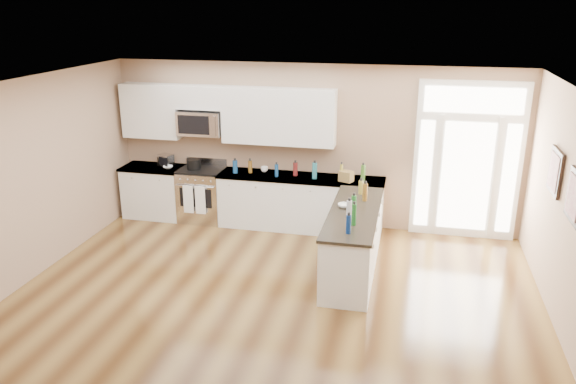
# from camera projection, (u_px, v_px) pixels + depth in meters

# --- Properties ---
(ground) EXTENTS (8.00, 8.00, 0.00)m
(ground) POSITION_uv_depth(u_px,v_px,m) (248.00, 349.00, 6.39)
(ground) COLOR #462B13
(room_shell) EXTENTS (8.00, 8.00, 8.00)m
(room_shell) POSITION_uv_depth(u_px,v_px,m) (244.00, 209.00, 5.84)
(room_shell) COLOR #A28267
(room_shell) RESTS_ON ground
(back_cabinet_left) EXTENTS (1.10, 0.66, 0.94)m
(back_cabinet_left) POSITION_uv_depth(u_px,v_px,m) (155.00, 193.00, 10.26)
(back_cabinet_left) COLOR silver
(back_cabinet_left) RESTS_ON ground
(back_cabinet_right) EXTENTS (2.85, 0.66, 0.94)m
(back_cabinet_right) POSITION_uv_depth(u_px,v_px,m) (300.00, 204.00, 9.69)
(back_cabinet_right) COLOR silver
(back_cabinet_right) RESTS_ON ground
(peninsula_cabinet) EXTENTS (0.69, 2.32, 0.94)m
(peninsula_cabinet) POSITION_uv_depth(u_px,v_px,m) (353.00, 243.00, 8.13)
(peninsula_cabinet) COLOR silver
(peninsula_cabinet) RESTS_ON ground
(upper_cabinet_left) EXTENTS (1.04, 0.33, 0.95)m
(upper_cabinet_left) POSITION_uv_depth(u_px,v_px,m) (152.00, 111.00, 9.92)
(upper_cabinet_left) COLOR silver
(upper_cabinet_left) RESTS_ON room_shell
(upper_cabinet_right) EXTENTS (1.94, 0.33, 0.95)m
(upper_cabinet_right) POSITION_uv_depth(u_px,v_px,m) (278.00, 116.00, 9.43)
(upper_cabinet_right) COLOR silver
(upper_cabinet_right) RESTS_ON room_shell
(upper_cabinet_short) EXTENTS (0.82, 0.33, 0.40)m
(upper_cabinet_short) POSITION_uv_depth(u_px,v_px,m) (200.00, 97.00, 9.64)
(upper_cabinet_short) COLOR silver
(upper_cabinet_short) RESTS_ON room_shell
(microwave) EXTENTS (0.78, 0.41, 0.42)m
(microwave) POSITION_uv_depth(u_px,v_px,m) (201.00, 123.00, 9.74)
(microwave) COLOR silver
(microwave) RESTS_ON room_shell
(entry_door) EXTENTS (1.70, 0.10, 2.60)m
(entry_door) POSITION_uv_depth(u_px,v_px,m) (467.00, 161.00, 9.09)
(entry_door) COLOR white
(entry_door) RESTS_ON ground
(wall_art_near) EXTENTS (0.05, 0.58, 0.58)m
(wall_art_near) POSITION_uv_depth(u_px,v_px,m) (555.00, 172.00, 7.15)
(wall_art_near) COLOR black
(wall_art_near) RESTS_ON room_shell
(wall_art_far) EXTENTS (0.05, 0.58, 0.58)m
(wall_art_far) POSITION_uv_depth(u_px,v_px,m) (575.00, 197.00, 6.23)
(wall_art_far) COLOR black
(wall_art_far) RESTS_ON room_shell
(kitchen_range) EXTENTS (0.77, 0.69, 1.08)m
(kitchen_range) POSITION_uv_depth(u_px,v_px,m) (202.00, 194.00, 10.05)
(kitchen_range) COLOR silver
(kitchen_range) RESTS_ON ground
(stockpot) EXTENTS (0.30, 0.30, 0.19)m
(stockpot) POSITION_uv_depth(u_px,v_px,m) (194.00, 164.00, 9.89)
(stockpot) COLOR black
(stockpot) RESTS_ON kitchen_range
(toaster_oven) EXTENTS (0.29, 0.26, 0.21)m
(toaster_oven) POSITION_uv_depth(u_px,v_px,m) (166.00, 160.00, 10.13)
(toaster_oven) COLOR silver
(toaster_oven) RESTS_ON back_cabinet_left
(cardboard_box) EXTENTS (0.26, 0.23, 0.18)m
(cardboard_box) POSITION_uv_depth(u_px,v_px,m) (346.00, 176.00, 9.24)
(cardboard_box) COLOR olive
(cardboard_box) RESTS_ON back_cabinet_right
(bowl_left) EXTENTS (0.23, 0.23, 0.04)m
(bowl_left) POSITION_uv_depth(u_px,v_px,m) (168.00, 167.00, 9.99)
(bowl_left) COLOR white
(bowl_left) RESTS_ON back_cabinet_left
(bowl_peninsula) EXTENTS (0.20, 0.20, 0.05)m
(bowl_peninsula) POSITION_uv_depth(u_px,v_px,m) (344.00, 206.00, 8.09)
(bowl_peninsula) COLOR white
(bowl_peninsula) RESTS_ON peninsula_cabinet
(cup_counter) EXTENTS (0.16, 0.16, 0.10)m
(cup_counter) POSITION_uv_depth(u_px,v_px,m) (264.00, 169.00, 9.77)
(cup_counter) COLOR white
(cup_counter) RESTS_ON back_cabinet_right
(counter_bottles) EXTENTS (2.41, 2.39, 0.29)m
(counter_bottles) POSITION_uv_depth(u_px,v_px,m) (321.00, 183.00, 8.78)
(counter_bottles) COLOR #19591E
(counter_bottles) RESTS_ON back_cabinet_right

